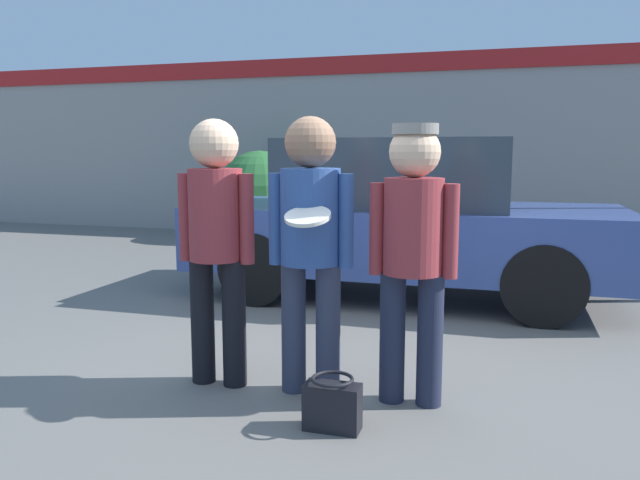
{
  "coord_description": "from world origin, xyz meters",
  "views": [
    {
      "loc": [
        1.15,
        -3.78,
        1.47
      ],
      "look_at": [
        0.04,
        -0.07,
        0.92
      ],
      "focal_mm": 35.0,
      "sensor_mm": 36.0,
      "label": 1
    }
  ],
  "objects_px": {
    "person_middle_with_frisbee": "(310,231)",
    "shrub": "(260,195)",
    "handbag": "(332,404)",
    "person_right": "(413,240)",
    "person_left": "(216,230)",
    "parked_car_near": "(402,219)"
  },
  "relations": [
    {
      "from": "person_middle_with_frisbee",
      "to": "shrub",
      "type": "xyz_separation_m",
      "value": [
        -2.87,
        6.24,
        -0.25
      ]
    },
    {
      "from": "handbag",
      "to": "shrub",
      "type": "bearing_deg",
      "value": 115.08
    },
    {
      "from": "person_right",
      "to": "shrub",
      "type": "bearing_deg",
      "value": 119.22
    },
    {
      "from": "person_middle_with_frisbee",
      "to": "shrub",
      "type": "relative_size",
      "value": 1.12
    },
    {
      "from": "shrub",
      "to": "handbag",
      "type": "distance_m",
      "value": 7.43
    },
    {
      "from": "person_middle_with_frisbee",
      "to": "shrub",
      "type": "bearing_deg",
      "value": 114.7
    },
    {
      "from": "person_middle_with_frisbee",
      "to": "handbag",
      "type": "relative_size",
      "value": 5.6
    },
    {
      "from": "person_left",
      "to": "handbag",
      "type": "xyz_separation_m",
      "value": [
        0.88,
        -0.45,
        -0.85
      ]
    },
    {
      "from": "person_middle_with_frisbee",
      "to": "parked_car_near",
      "type": "distance_m",
      "value": 2.78
    },
    {
      "from": "person_left",
      "to": "handbag",
      "type": "height_order",
      "value": "person_left"
    },
    {
      "from": "person_right",
      "to": "parked_car_near",
      "type": "relative_size",
      "value": 0.38
    },
    {
      "from": "person_right",
      "to": "shrub",
      "type": "relative_size",
      "value": 1.09
    },
    {
      "from": "person_right",
      "to": "shrub",
      "type": "distance_m",
      "value": 7.13
    },
    {
      "from": "person_middle_with_frisbee",
      "to": "person_left",
      "type": "bearing_deg",
      "value": -178.4
    },
    {
      "from": "person_left",
      "to": "shrub",
      "type": "distance_m",
      "value": 6.66
    },
    {
      "from": "person_right",
      "to": "handbag",
      "type": "xyz_separation_m",
      "value": [
        -0.34,
        -0.49,
        -0.83
      ]
    },
    {
      "from": "person_left",
      "to": "person_middle_with_frisbee",
      "type": "xyz_separation_m",
      "value": [
        0.61,
        0.02,
        0.01
      ]
    },
    {
      "from": "person_right",
      "to": "handbag",
      "type": "relative_size",
      "value": 5.43
    },
    {
      "from": "parked_car_near",
      "to": "person_left",
      "type": "bearing_deg",
      "value": -104.34
    },
    {
      "from": "person_left",
      "to": "shrub",
      "type": "xyz_separation_m",
      "value": [
        -2.26,
        6.26,
        -0.24
      ]
    },
    {
      "from": "person_right",
      "to": "parked_car_near",
      "type": "xyz_separation_m",
      "value": [
        -0.51,
        2.75,
        -0.17
      ]
    },
    {
      "from": "parked_car_near",
      "to": "handbag",
      "type": "distance_m",
      "value": 3.31
    }
  ]
}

